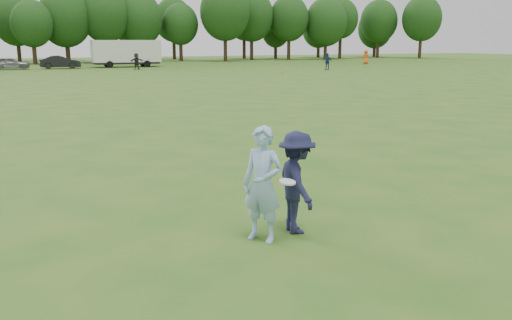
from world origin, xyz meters
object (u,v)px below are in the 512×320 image
object	(u,v)px
car_e	(10,63)
player_far_d	(137,61)
player_far_c	(366,57)
car_f	(60,62)
field_cone	(282,72)
cargo_trailer	(126,52)
player_far_b	(327,62)
thrower	(262,184)
defender	(297,182)

from	to	relation	value
car_e	player_far_d	bearing A→B (deg)	-111.25
player_far_c	car_f	distance (m)	39.09
field_cone	cargo_trailer	world-z (taller)	cargo_trailer
player_far_d	player_far_b	bearing A→B (deg)	-40.32
player_far_b	car_f	xyz separation A→B (m)	(-26.48, 14.54, -0.18)
player_far_b	player_far_d	xyz separation A→B (m)	(-18.81, 9.27, -0.01)
thrower	field_cone	distance (m)	44.68
defender	car_e	size ratio (longest dim) A/B	0.43
player_far_d	cargo_trailer	size ratio (longest dim) A/B	0.20
cargo_trailer	car_e	bearing A→B (deg)	-176.90
player_far_c	field_cone	size ratio (longest dim) A/B	6.34
car_f	player_far_d	bearing A→B (deg)	-124.40
car_e	cargo_trailer	world-z (taller)	cargo_trailer
player_far_b	cargo_trailer	distance (m)	24.33
car_f	defender	bearing A→B (deg)	180.00
car_f	car_e	bearing A→B (deg)	88.36
thrower	car_e	bearing A→B (deg)	147.28
car_f	player_far_b	bearing A→B (deg)	-118.63
thrower	player_far_b	xyz separation A→B (m)	(27.33, 44.05, -0.03)
thrower	cargo_trailer	bearing A→B (deg)	134.90
player_far_b	field_cone	xyz separation A→B (m)	(-7.43, -4.06, -0.76)
player_far_c	defender	bearing A→B (deg)	61.19
car_f	field_cone	xyz separation A→B (m)	(19.04, -18.60, -0.58)
thrower	car_f	world-z (taller)	thrower
defender	field_cone	world-z (taller)	defender
car_f	field_cone	world-z (taller)	car_f
player_far_c	player_far_d	bearing A→B (deg)	9.47
car_e	car_f	distance (m)	5.20
defender	car_e	xyz separation A→B (m)	(-5.04, 58.63, -0.18)
player_far_b	car_f	size ratio (longest dim) A/B	0.41
thrower	defender	size ratio (longest dim) A/B	1.08
thrower	player_far_d	world-z (taller)	thrower
car_e	thrower	bearing A→B (deg)	-174.09
defender	player_far_d	size ratio (longest dim) A/B	0.97
car_e	defender	bearing A→B (deg)	-173.41
defender	car_f	world-z (taller)	defender
player_far_b	defender	bearing A→B (deg)	-68.43
thrower	defender	xyz separation A→B (m)	(0.69, 0.13, -0.07)
car_e	field_cone	distance (m)	30.66
thrower	field_cone	bearing A→B (deg)	116.60
player_far_b	player_far_d	world-z (taller)	player_far_b
defender	player_far_c	bearing A→B (deg)	-27.71
player_far_d	car_e	distance (m)	13.96
car_e	field_cone	xyz separation A→B (m)	(24.24, -18.76, -0.54)
player_far_c	car_e	size ratio (longest dim) A/B	0.47
defender	player_far_b	size ratio (longest dim) A/B	0.96
defender	player_far_b	bearing A→B (deg)	-23.41
thrower	field_cone	world-z (taller)	thrower
thrower	defender	bearing A→B (deg)	63.80
defender	cargo_trailer	world-z (taller)	cargo_trailer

